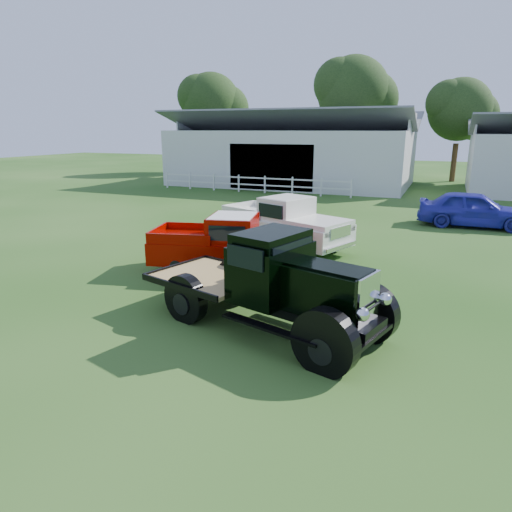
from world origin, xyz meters
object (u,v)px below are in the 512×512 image
at_px(misc_car_blue, 474,209).
at_px(vintage_flatbed, 267,280).
at_px(white_pickup, 284,223).
at_px(red_pickup, 230,244).

bearing_deg(misc_car_blue, vintage_flatbed, 161.21).
bearing_deg(vintage_flatbed, white_pickup, 122.38).
bearing_deg(white_pickup, red_pickup, -77.75).
height_order(red_pickup, white_pickup, white_pickup).
relative_size(vintage_flatbed, misc_car_blue, 1.18).
xyz_separation_m(vintage_flatbed, white_pickup, (-2.00, 6.87, -0.17)).
distance_m(vintage_flatbed, misc_car_blue, 14.61).
height_order(white_pickup, misc_car_blue, white_pickup).
xyz_separation_m(vintage_flatbed, red_pickup, (-2.56, 3.43, -0.21)).
bearing_deg(red_pickup, vintage_flatbed, -66.56).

